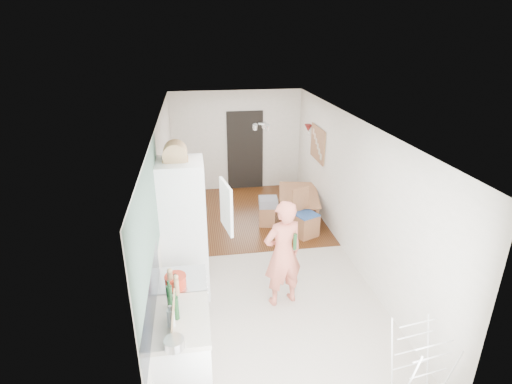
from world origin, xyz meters
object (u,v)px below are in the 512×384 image
object	(u,v)px
dining_table	(300,207)
stool	(267,216)
dining_chair	(306,214)
drying_rack	(419,365)
person	(283,245)

from	to	relation	value
dining_table	stool	world-z (taller)	dining_table
dining_chair	dining_table	bearing A→B (deg)	58.79
dining_table	drying_rack	bearing A→B (deg)	-167.36
person	dining_chair	xyz separation A→B (m)	(0.91, 1.96, -0.49)
person	drying_rack	world-z (taller)	person
dining_table	drying_rack	xyz separation A→B (m)	(0.08, -4.76, 0.23)
drying_rack	dining_chair	bearing A→B (deg)	84.92
dining_table	drying_rack	world-z (taller)	drying_rack
dining_chair	drying_rack	size ratio (longest dim) A/B	1.08
person	drying_rack	distance (m)	2.25
dining_table	dining_chair	bearing A→B (deg)	-175.88
dining_table	dining_chair	world-z (taller)	dining_chair
dining_table	drying_rack	size ratio (longest dim) A/B	1.42
dining_table	stool	bearing A→B (deg)	124.26
person	dining_table	xyz separation A→B (m)	(1.03, 2.88, -0.75)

